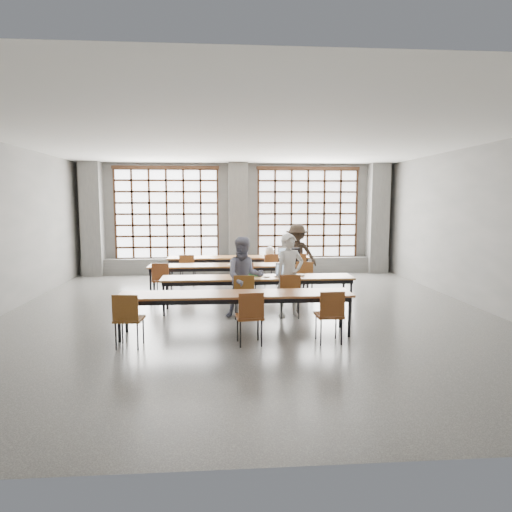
{
  "coord_description": "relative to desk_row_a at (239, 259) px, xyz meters",
  "views": [
    {
      "loc": [
        -0.54,
        -9.19,
        2.3
      ],
      "look_at": [
        0.19,
        0.4,
        1.14
      ],
      "focal_mm": 32.0,
      "sensor_mm": 36.0,
      "label": 1
    }
  ],
  "objects": [
    {
      "name": "floor",
      "position": [
        0.06,
        -3.74,
        -0.66
      ],
      "size": [
        11.0,
        11.0,
        0.0
      ],
      "primitive_type": "plane",
      "color": "#4F504D",
      "rests_on": "ground"
    },
    {
      "name": "ceiling",
      "position": [
        0.06,
        -3.74,
        2.84
      ],
      "size": [
        11.0,
        11.0,
        0.0
      ],
      "primitive_type": "plane",
      "rotation": [
        3.14,
        0.0,
        0.0
      ],
      "color": "silver",
      "rests_on": "floor"
    },
    {
      "name": "wall_back",
      "position": [
        0.06,
        1.76,
        1.09
      ],
      "size": [
        10.0,
        0.0,
        10.0
      ],
      "primitive_type": "plane",
      "rotation": [
        1.57,
        0.0,
        0.0
      ],
      "color": "#5D5D5B",
      "rests_on": "floor"
    },
    {
      "name": "wall_front",
      "position": [
        0.06,
        -9.24,
        1.09
      ],
      "size": [
        10.0,
        0.0,
        10.0
      ],
      "primitive_type": "plane",
      "rotation": [
        -1.57,
        0.0,
        0.0
      ],
      "color": "#5D5D5B",
      "rests_on": "floor"
    },
    {
      "name": "wall_right",
      "position": [
        5.06,
        -3.74,
        1.09
      ],
      "size": [
        0.0,
        11.0,
        11.0
      ],
      "primitive_type": "plane",
      "rotation": [
        1.57,
        0.0,
        -1.57
      ],
      "color": "#5D5D5B",
      "rests_on": "floor"
    },
    {
      "name": "column_left",
      "position": [
        -4.44,
        1.48,
        1.09
      ],
      "size": [
        0.6,
        0.55,
        3.5
      ],
      "primitive_type": "cube",
      "color": "#555552",
      "rests_on": "floor"
    },
    {
      "name": "column_mid",
      "position": [
        0.06,
        1.48,
        1.09
      ],
      "size": [
        0.6,
        0.55,
        3.5
      ],
      "primitive_type": "cube",
      "color": "#555552",
      "rests_on": "floor"
    },
    {
      "name": "column_right",
      "position": [
        4.56,
        1.48,
        1.09
      ],
      "size": [
        0.6,
        0.55,
        3.5
      ],
      "primitive_type": "cube",
      "color": "#555552",
      "rests_on": "floor"
    },
    {
      "name": "window_left",
      "position": [
        -2.19,
        1.69,
        1.24
      ],
      "size": [
        3.32,
        0.12,
        3.0
      ],
      "color": "white",
      "rests_on": "wall_back"
    },
    {
      "name": "window_right",
      "position": [
        2.31,
        1.69,
        1.24
      ],
      "size": [
        3.32,
        0.12,
        3.0
      ],
      "color": "white",
      "rests_on": "wall_back"
    },
    {
      "name": "sill_ledge",
      "position": [
        0.06,
        1.56,
        -0.41
      ],
      "size": [
        9.8,
        0.35,
        0.5
      ],
      "primitive_type": "cube",
      "color": "#555552",
      "rests_on": "floor"
    },
    {
      "name": "desk_row_a",
      "position": [
        0.0,
        0.0,
        0.0
      ],
      "size": [
        4.0,
        0.7,
        0.73
      ],
      "color": "brown",
      "rests_on": "floor"
    },
    {
      "name": "desk_row_b",
      "position": [
        -0.28,
        -1.64,
        0.0
      ],
      "size": [
        4.0,
        0.7,
        0.73
      ],
      "color": "brown",
      "rests_on": "floor"
    },
    {
      "name": "desk_row_c",
      "position": [
        0.27,
        -3.52,
        0.0
      ],
      "size": [
        4.0,
        0.7,
        0.73
      ],
      "color": "brown",
      "rests_on": "floor"
    },
    {
      "name": "desk_row_d",
      "position": [
        -0.25,
        -5.22,
        0.0
      ],
      "size": [
        4.0,
        0.7,
        0.73
      ],
      "color": "brown",
      "rests_on": "floor"
    },
    {
      "name": "chair_back_left",
      "position": [
        -1.41,
        -0.63,
        -0.13
      ],
      "size": [
        0.45,
        0.46,
        0.88
      ],
      "color": "brown",
      "rests_on": "floor"
    },
    {
      "name": "chair_back_mid",
      "position": [
        0.82,
        -0.63,
        -0.13
      ],
      "size": [
        0.53,
        0.53,
        0.88
      ],
      "color": "maroon",
      "rests_on": "floor"
    },
    {
      "name": "chair_back_right",
      "position": [
        1.61,
        -0.63,
        -0.13
      ],
      "size": [
        0.47,
        0.48,
        0.88
      ],
      "color": "brown",
      "rests_on": "floor"
    },
    {
      "name": "chair_mid_left",
      "position": [
        -1.89,
        -2.27,
        -0.13
      ],
      "size": [
        0.46,
        0.47,
        0.88
      ],
      "color": "brown",
      "rests_on": "floor"
    },
    {
      "name": "chair_mid_centre",
      "position": [
        0.1,
        -2.27,
        -0.13
      ],
      "size": [
        0.52,
        0.52,
        0.88
      ],
      "color": "brown",
      "rests_on": "floor"
    },
    {
      "name": "chair_mid_right",
      "position": [
        1.5,
        -2.27,
        -0.13
      ],
      "size": [
        0.51,
        0.51,
        0.88
      ],
      "color": "brown",
      "rests_on": "floor"
    },
    {
      "name": "chair_front_left",
      "position": [
        -0.04,
        -4.15,
        -0.13
      ],
      "size": [
        0.47,
        0.47,
        0.88
      ],
      "color": "brown",
      "rests_on": "floor"
    },
    {
      "name": "chair_front_right",
      "position": [
        0.86,
        -4.15,
        -0.13
      ],
      "size": [
        0.46,
        0.47,
        0.88
      ],
      "color": "brown",
      "rests_on": "floor"
    },
    {
      "name": "chair_near_left",
      "position": [
        -1.95,
        -5.84,
        -0.13
      ],
      "size": [
        0.46,
        0.46,
        0.88
      ],
      "color": "brown",
      "rests_on": "floor"
    },
    {
      "name": "chair_near_mid",
      "position": [
        -0.04,
        -5.84,
        -0.13
      ],
      "size": [
        0.46,
        0.46,
        0.88
      ],
      "color": "brown",
      "rests_on": "floor"
    },
    {
      "name": "chair_near_right",
      "position": [
        1.26,
        -5.84,
        -0.13
      ],
      "size": [
        0.43,
        0.44,
        0.88
      ],
      "color": "brown",
      "rests_on": "floor"
    },
    {
      "name": "student_male",
      "position": [
        0.87,
        -4.02,
        0.17
      ],
      "size": [
        0.7,
        0.58,
        1.67
      ],
      "primitive_type": "imported",
      "rotation": [
        0.0,
        0.0,
        0.34
      ],
      "color": "silver",
      "rests_on": "floor"
    },
    {
      "name": "student_female",
      "position": [
        -0.03,
        -4.02,
        0.14
      ],
      "size": [
        0.82,
        0.66,
        1.61
      ],
      "primitive_type": "imported",
      "rotation": [
        0.0,
        0.0,
        0.07
      ],
      "color": "#1A1E4E",
      "rests_on": "floor"
    },
    {
      "name": "student_back",
      "position": [
        1.6,
        -0.5,
        0.17
      ],
      "size": [
        1.21,
        0.9,
        1.68
      ],
      "primitive_type": "imported",
      "rotation": [
        0.0,
        0.0,
        -0.28
      ],
      "color": "black",
      "rests_on": "floor"
    },
    {
      "name": "laptop_front",
      "position": [
        0.83,
        -3.42,
        0.13
      ],
      "size": [
        0.42,
        0.37,
        0.26
      ],
      "color": "silver",
      "rests_on": "desk_row_c"
    },
    {
      "name": "laptop_back",
      "position": [
        1.34,
        0.11,
        0.13
      ],
      "size": [
        0.4,
        0.35,
        0.26
      ],
      "color": "silver",
      "rests_on": "desk_row_a"
    },
    {
      "name": "mouse",
      "position": [
        1.22,
        -3.54,
        0.08
      ],
      "size": [
        0.1,
        0.08,
        0.04
      ],
      "primitive_type": "ellipsoid",
      "rotation": [
        0.0,
        0.0,
        -0.12
      ],
      "color": "white",
      "rests_on": "desk_row_c"
    },
    {
      "name": "green_box",
      "position": [
        0.22,
        -3.44,
        0.11
      ],
      "size": [
        0.26,
        0.13,
        0.09
      ],
      "primitive_type": "cube",
      "rotation": [
        0.0,
        0.0,
        -0.15
      ],
      "color": "#2B843E",
      "rests_on": "desk_row_c"
    },
    {
      "name": "phone",
      "position": [
        0.45,
        -3.62,
        0.07
      ],
      "size": [
        0.13,
        0.07,
        0.01
      ],
      "primitive_type": "cube",
      "rotation": [
        0.0,
        0.0,
        0.07
      ],
      "color": "black",
      "rests_on": "desk_row_c"
    },
    {
      "name": "paper_sheet_a",
      "position": [
        -0.88,
        -1.59,
        0.07
      ],
      "size": [
        0.36,
        0.33,
        0.0
      ],
      "primitive_type": "cube",
      "rotation": [
        0.0,
        0.0,
        0.55
      ],
      "color": "white",
      "rests_on": "desk_row_b"
    },
    {
      "name": "paper_sheet_c",
      "position": [
        -0.18,
        -1.64,
        0.07
      ],
      "size": [
        0.35,
        0.3,
        0.0
      ],
      "primitive_type": "cube",
      "rotation": [
        0.0,
        0.0,
        -0.35
      ],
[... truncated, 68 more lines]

